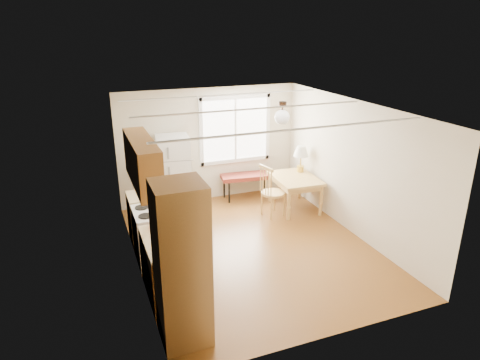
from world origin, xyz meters
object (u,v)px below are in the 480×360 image
chair (269,188)px  bench (248,177)px  dining_table (295,182)px  refrigerator (174,174)px

chair → bench: bearing=78.0°
dining_table → chair: (-0.69, -0.18, 0.02)m
refrigerator → chair: refrigerator is taller
refrigerator → chair: (1.72, -1.03, -0.17)m
refrigerator → bench: bearing=10.2°
dining_table → chair: 0.71m
bench → chair: bearing=-82.0°
refrigerator → chair: size_ratio=1.47×
bench → chair: 1.14m
bench → dining_table: dining_table is taller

